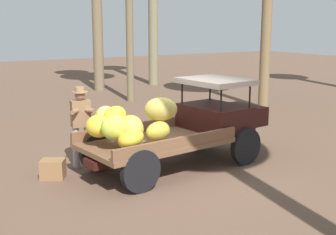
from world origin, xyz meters
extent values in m
plane|color=brown|center=(0.00, 0.00, 0.00)|extent=(60.00, 60.00, 0.00)
cube|color=black|center=(-0.28, -0.02, 0.46)|extent=(4.02, 0.95, 0.16)
cylinder|color=black|center=(1.05, 0.96, 0.41)|extent=(0.83, 0.24, 0.82)
cylinder|color=black|center=(1.26, -0.63, 0.41)|extent=(0.83, 0.24, 0.82)
cylinder|color=black|center=(-1.72, 0.60, 0.41)|extent=(0.83, 0.24, 0.82)
cylinder|color=black|center=(-1.52, -0.99, 0.41)|extent=(0.83, 0.24, 0.82)
cube|color=brown|center=(-0.73, -0.08, 0.64)|extent=(3.20, 2.09, 0.10)
cube|color=brown|center=(-0.83, 0.71, 0.80)|extent=(2.99, 0.46, 0.22)
cube|color=brown|center=(-0.62, -0.87, 0.80)|extent=(2.99, 0.46, 0.22)
cube|color=black|center=(0.96, 0.14, 0.96)|extent=(1.29, 1.65, 0.55)
cube|color=black|center=(1.85, 0.25, 0.91)|extent=(0.83, 1.14, 0.44)
cylinder|color=black|center=(1.31, 0.83, 1.51)|extent=(0.04, 0.04, 0.55)
cylinder|color=black|center=(1.48, -0.45, 1.51)|extent=(0.04, 0.04, 0.55)
cylinder|color=black|center=(0.44, 0.72, 1.51)|extent=(0.04, 0.04, 0.55)
cylinder|color=black|center=(0.61, -0.56, 1.51)|extent=(0.04, 0.04, 0.55)
cube|color=#B7A596|center=(0.96, 0.14, 1.79)|extent=(1.40, 1.66, 0.12)
ellipsoid|color=gold|center=(-0.79, -0.46, 1.41)|extent=(0.84, 0.82, 0.62)
ellipsoid|color=yellow|center=(-1.90, 0.03, 1.10)|extent=(0.73, 0.72, 0.48)
ellipsoid|color=gold|center=(-1.52, -0.61, 0.95)|extent=(0.85, 0.85, 0.48)
ellipsoid|color=gold|center=(-1.45, -0.50, 1.10)|extent=(0.52, 0.57, 0.57)
ellipsoid|color=#BBCE42|center=(-1.76, -0.40, 1.15)|extent=(0.59, 0.49, 0.49)
ellipsoid|color=yellow|center=(-1.54, 0.07, 1.26)|extent=(0.78, 0.78, 0.54)
ellipsoid|color=gold|center=(-0.90, -0.54, 0.99)|extent=(0.62, 0.58, 0.53)
ellipsoid|color=#C3B752|center=(-1.64, 0.33, 1.18)|extent=(0.69, 0.69, 0.53)
ellipsoid|color=yellow|center=(-1.38, -0.25, 1.12)|extent=(0.67, 0.59, 0.40)
cylinder|color=#B7AAA6|center=(-1.79, 1.00, 0.45)|extent=(0.15, 0.15, 0.90)
cylinder|color=#B7AAA6|center=(-2.05, 1.03, 0.45)|extent=(0.15, 0.15, 0.90)
cube|color=#886245|center=(-1.92, 1.02, 1.19)|extent=(0.43, 0.29, 0.57)
cylinder|color=#886245|center=(-1.84, 0.90, 1.27)|extent=(0.29, 0.39, 0.10)
cylinder|color=#886245|center=(-2.03, 0.93, 1.27)|extent=(0.36, 0.35, 0.10)
sphere|color=#986959|center=(-1.92, 1.02, 1.58)|extent=(0.22, 0.22, 0.22)
cylinder|color=#93744D|center=(-1.92, 1.02, 1.65)|extent=(0.34, 0.34, 0.02)
cylinder|color=#93744D|center=(-1.92, 1.02, 1.71)|extent=(0.20, 0.20, 0.10)
cube|color=olive|center=(-2.69, 0.61, 0.19)|extent=(0.59, 0.55, 0.39)
ellipsoid|color=gold|center=(-1.04, 2.11, 0.17)|extent=(0.65, 0.58, 0.35)
cylinder|color=brown|center=(6.23, 4.36, 3.02)|extent=(0.37, 0.37, 6.04)
camera|label=1|loc=(-5.11, -8.16, 3.10)|focal=48.82mm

